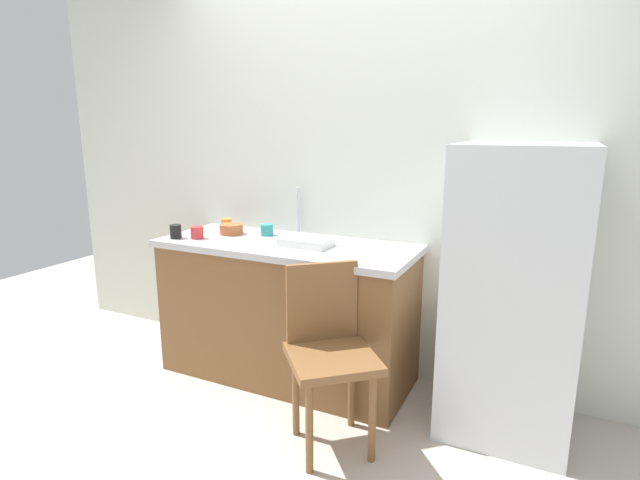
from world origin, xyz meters
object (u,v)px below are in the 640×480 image
object	(u,v)px
chair	(329,347)
cup_red	(197,233)
dish_tray	(306,242)
terracotta_bowl	(231,229)
refrigerator	(513,293)
cup_teal	(267,230)
cup_orange	(226,224)
cup_black	(176,232)

from	to	relation	value
chair	cup_red	xyz separation A→B (m)	(-1.07, 0.36, 0.40)
dish_tray	terracotta_bowl	distance (m)	0.60
refrigerator	cup_teal	bearing A→B (deg)	175.41
chair	dish_tray	size ratio (longest dim) A/B	3.18
terracotta_bowl	cup_red	bearing A→B (deg)	-119.18
dish_tray	cup_teal	distance (m)	0.39
refrigerator	chair	world-z (taller)	refrigerator
cup_teal	terracotta_bowl	bearing A→B (deg)	-163.52
chair	cup_orange	xyz separation A→B (m)	(-1.07, 0.67, 0.40)
refrigerator	chair	bearing A→B (deg)	-146.52
cup_black	terracotta_bowl	bearing A→B (deg)	47.07
cup_black	cup_teal	xyz separation A→B (m)	(0.46, 0.32, -0.01)
chair	cup_black	xyz separation A→B (m)	(-1.19, 0.31, 0.40)
cup_orange	cup_black	bearing A→B (deg)	-108.16
refrigerator	chair	xyz separation A→B (m)	(-0.77, -0.51, -0.23)
chair	terracotta_bowl	world-z (taller)	terracotta_bowl
terracotta_bowl	cup_orange	distance (m)	0.16
cup_red	cup_teal	world-z (taller)	cup_red
chair	cup_orange	world-z (taller)	cup_orange
refrigerator	cup_teal	size ratio (longest dim) A/B	18.07
refrigerator	cup_black	distance (m)	1.98
chair	cup_black	distance (m)	1.30
dish_tray	cup_black	size ratio (longest dim) A/B	3.32
dish_tray	terracotta_bowl	xyz separation A→B (m)	(-0.59, 0.08, 0.01)
cup_red	dish_tray	bearing A→B (deg)	9.59
refrigerator	chair	distance (m)	0.95
terracotta_bowl	cup_orange	world-z (taller)	cup_orange
refrigerator	cup_red	xyz separation A→B (m)	(-1.84, -0.15, 0.17)
dish_tray	cup_orange	size ratio (longest dim) A/B	3.83
cup_red	cup_black	distance (m)	0.13
cup_orange	refrigerator	bearing A→B (deg)	-4.99
cup_orange	terracotta_bowl	bearing A→B (deg)	-42.59
chair	dish_tray	distance (m)	0.72
cup_orange	cup_red	bearing A→B (deg)	-89.12
chair	cup_teal	xyz separation A→B (m)	(-0.73, 0.63, 0.40)
cup_orange	cup_red	distance (m)	0.31
terracotta_bowl	cup_teal	size ratio (longest dim) A/B	1.85
terracotta_bowl	chair	bearing A→B (deg)	-30.52
dish_tray	cup_red	xyz separation A→B (m)	(-0.70, -0.12, 0.01)
dish_tray	cup_orange	world-z (taller)	cup_orange
refrigerator	dish_tray	size ratio (longest dim) A/B	5.23
chair	cup_black	size ratio (longest dim) A/B	10.55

